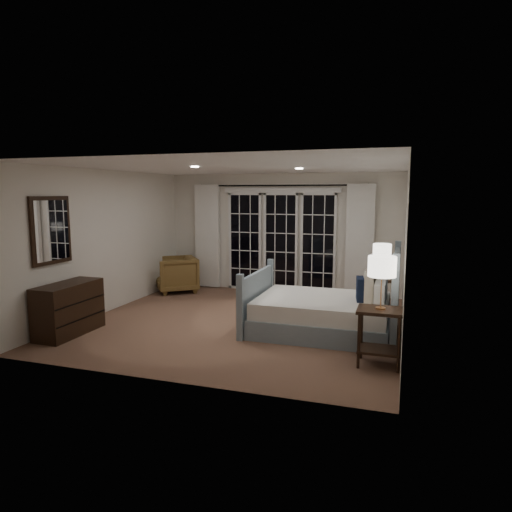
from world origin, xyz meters
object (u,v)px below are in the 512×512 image
(lamp_left, at_px, (382,267))
(armchair, at_px, (176,274))
(nightstand_left, at_px, (380,328))
(lamp_right, at_px, (382,251))
(bed, at_px, (327,312))
(dresser, at_px, (69,309))
(nightstand_right, at_px, (381,291))

(lamp_left, distance_m, armchair, 5.35)
(nightstand_left, height_order, lamp_right, lamp_right)
(bed, relative_size, lamp_left, 3.34)
(bed, relative_size, dresser, 1.98)
(nightstand_right, xyz_separation_m, lamp_left, (0.10, -2.33, 0.79))
(nightstand_left, height_order, nightstand_right, nightstand_left)
(lamp_left, bearing_deg, bed, 125.78)
(lamp_right, height_order, armchair, lamp_right)
(armchair, relative_size, dresser, 0.76)
(nightstand_left, bearing_deg, lamp_right, 92.54)
(lamp_right, bearing_deg, nightstand_left, -87.46)
(nightstand_left, relative_size, nightstand_right, 1.07)
(nightstand_right, bearing_deg, dresser, -150.56)
(bed, xyz_separation_m, dresser, (-3.65, -1.28, 0.07))
(bed, bearing_deg, nightstand_right, 58.81)
(lamp_left, relative_size, dresser, 0.59)
(lamp_right, xyz_separation_m, dresser, (-4.37, -2.47, -0.74))
(nightstand_right, height_order, lamp_right, lamp_right)
(nightstand_right, height_order, lamp_left, lamp_left)
(bed, xyz_separation_m, nightstand_left, (0.82, -1.14, 0.15))
(nightstand_left, height_order, lamp_left, lamp_left)
(lamp_left, distance_m, lamp_right, 2.34)
(dresser, bearing_deg, lamp_left, 1.69)
(bed, distance_m, nightstand_left, 1.42)
(lamp_right, distance_m, armchair, 4.36)
(lamp_left, distance_m, dresser, 4.55)
(armchair, bearing_deg, lamp_left, 17.57)
(nightstand_left, bearing_deg, armchair, 145.30)
(nightstand_right, relative_size, dresser, 0.61)
(bed, height_order, dresser, bed)
(bed, height_order, armchair, bed)
(bed, distance_m, dresser, 3.87)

